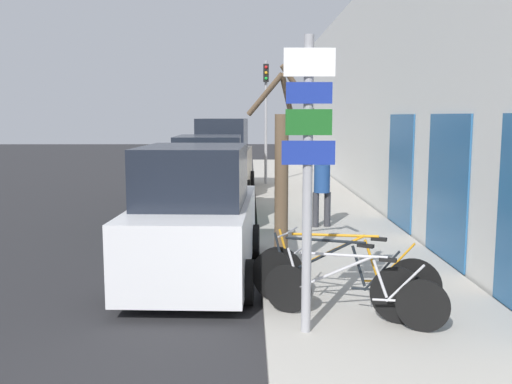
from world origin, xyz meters
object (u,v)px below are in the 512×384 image
Objects in this scene: signpost at (308,170)px; parked_car_0 at (195,220)px; pedestrian_near at (322,186)px; bicycle_1 at (333,281)px; street_tree at (282,179)px; traffic_light at (266,105)px; bicycle_2 at (344,274)px; bicycle_0 at (352,292)px; parked_car_1 at (209,184)px; parked_car_2 at (223,161)px.

signpost reaches higher than parked_car_0.
pedestrian_near is at bearing 81.28° from signpost.
street_tree is (-0.55, 1.97, 1.09)m from bicycle_1.
traffic_light is (-1.03, 8.34, 1.94)m from pedestrian_near.
signpost is at bearing 169.89° from bicycle_2.
bicycle_0 is 0.64m from bicycle_2.
parked_car_1 is 2.90m from pedestrian_near.
signpost is at bearing -111.10° from pedestrian_near.
signpost is at bearing -80.20° from parked_car_2.
pedestrian_near is at bearing -25.29° from parked_car_1.
parked_car_2 is at bearing 33.47° from bicycle_0.
traffic_light is at bearing 84.68° from pedestrian_near.
bicycle_1 is 0.88× the size of bicycle_2.
street_tree is at bearing 44.97° from bicycle_2.
bicycle_0 is 0.49× the size of parked_car_1.
street_tree reaches higher than bicycle_0.
parked_car_1 is (-2.24, 7.26, 0.46)m from bicycle_0.
bicycle_1 is at bearing 59.15° from signpost.
parked_car_1 reaches higher than bicycle_1.
street_tree is 12.13m from traffic_light.
parked_car_2 is at bearing 31.80° from bicycle_2.
bicycle_1 is 0.43× the size of parked_car_2.
parked_car_0 reaches higher than pedestrian_near.
signpost is 7.83m from parked_car_1.
bicycle_1 is at bearing -108.08° from pedestrian_near.
bicycle_0 is (0.59, 0.32, -1.52)m from signpost.
bicycle_0 is 0.47× the size of traffic_light.
parked_car_1 is at bearing 40.32° from bicycle_2.
traffic_light reaches higher than signpost.
signpost is 1.63× the size of bicycle_1.
signpost is 0.79× the size of parked_car_0.
bicycle_0 is 0.64× the size of street_tree.
bicycle_1 reaches higher than bicycle_0.
bicycle_0 is 1.02× the size of bicycle_1.
street_tree is at bearing -73.45° from parked_car_1.
signpost is 3.30m from parked_car_0.
parked_car_1 is 0.91× the size of parked_car_2.
street_tree is at bearing -90.41° from traffic_light.
street_tree is (-0.14, 2.66, -0.40)m from signpost.
bicycle_2 is 0.71× the size of street_tree.
pedestrian_near is at bearing 17.54° from bicycle_2.
bicycle_1 is at bearing -73.85° from parked_car_1.
bicycle_2 is at bearing -36.87° from parked_car_0.
bicycle_1 is at bearing -77.93° from parked_car_2.
parked_car_2 is at bearing 96.86° from signpost.
bicycle_2 is 0.52× the size of traffic_light.
traffic_light is (1.49, 1.84, 1.88)m from parked_car_2.
bicycle_1 is 12.35m from parked_car_2.
parked_car_1 is 7.59m from traffic_light.
pedestrian_near is at bearing 20.16° from bicycle_0.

